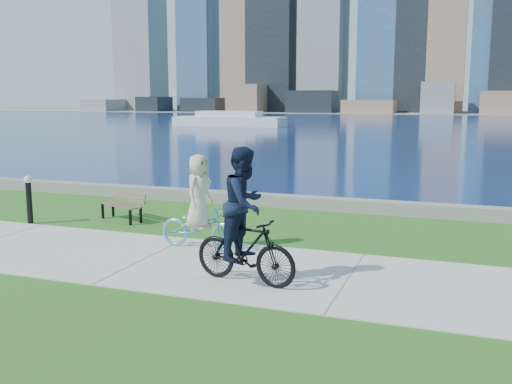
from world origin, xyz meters
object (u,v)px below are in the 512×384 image
cyclist_woman (199,214)px  cyclist_man (245,227)px  park_bench (124,203)px  bollard_lamp (29,196)px

cyclist_woman → cyclist_man: size_ratio=0.85×
park_bench → cyclist_man: 6.15m
park_bench → bollard_lamp: size_ratio=1.21×
park_bench → cyclist_woman: 3.69m
cyclist_man → cyclist_woman: bearing=53.7°
park_bench → cyclist_woman: (3.12, -1.96, 0.31)m
park_bench → bollard_lamp: bollard_lamp is taller
cyclist_woman → cyclist_man: bearing=-133.2°
cyclist_woman → cyclist_man: cyclist_man is taller
park_bench → cyclist_woman: bearing=-9.7°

